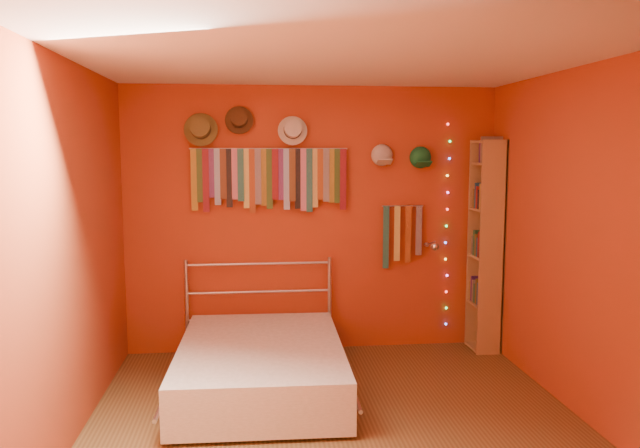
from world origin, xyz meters
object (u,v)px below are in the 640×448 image
object	(u,v)px
reading_lamp	(434,246)
bookshelf	(490,245)
bed	(261,366)
tie_rack	(270,176)

from	to	relation	value
reading_lamp	bookshelf	size ratio (longest dim) A/B	0.16
bookshelf	bed	bearing A→B (deg)	-159.14
bookshelf	bed	world-z (taller)	bookshelf
reading_lamp	bookshelf	world-z (taller)	bookshelf
tie_rack	reading_lamp	xyz separation A→B (m)	(1.51, -0.19, -0.65)
reading_lamp	bed	size ratio (longest dim) A/B	0.17
bookshelf	bed	size ratio (longest dim) A/B	1.06
tie_rack	bookshelf	size ratio (longest dim) A/B	0.72
reading_lamp	bookshelf	xyz separation A→B (m)	(0.55, 0.03, -0.00)
reading_lamp	bed	distance (m)	1.98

